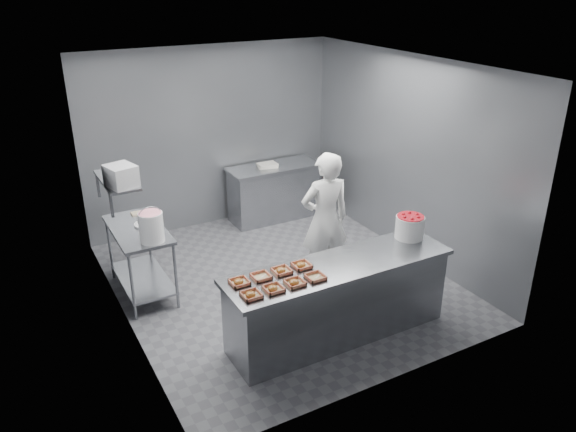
% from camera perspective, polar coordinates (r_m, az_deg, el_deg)
% --- Properties ---
extents(floor, '(4.50, 4.50, 0.00)m').
position_cam_1_polar(floor, '(7.48, -0.76, -6.62)').
color(floor, '#4C4C51').
rests_on(floor, ground).
extents(ceiling, '(4.50, 4.50, 0.00)m').
position_cam_1_polar(ceiling, '(6.53, -0.90, 15.10)').
color(ceiling, white).
rests_on(ceiling, wall_back).
extents(wall_back, '(4.00, 0.04, 2.80)m').
position_cam_1_polar(wall_back, '(8.83, -7.80, 7.87)').
color(wall_back, slate).
rests_on(wall_back, ground).
extents(wall_left, '(0.04, 4.50, 2.80)m').
position_cam_1_polar(wall_left, '(6.26, -17.18, 0.29)').
color(wall_left, slate).
rests_on(wall_left, ground).
extents(wall_right, '(0.04, 4.50, 2.80)m').
position_cam_1_polar(wall_right, '(7.97, 12.03, 5.82)').
color(wall_right, slate).
rests_on(wall_right, ground).
extents(service_counter, '(2.60, 0.70, 0.90)m').
position_cam_1_polar(service_counter, '(6.26, 5.14, -8.47)').
color(service_counter, slate).
rests_on(service_counter, ground).
extents(prep_table, '(0.60, 1.20, 0.90)m').
position_cam_1_polar(prep_table, '(7.19, -14.79, -3.42)').
color(prep_table, slate).
rests_on(prep_table, ground).
extents(back_counter, '(1.50, 0.60, 0.90)m').
position_cam_1_polar(back_counter, '(9.18, -1.44, 2.47)').
color(back_counter, slate).
rests_on(back_counter, ground).
extents(wall_shelf, '(0.35, 0.90, 0.03)m').
position_cam_1_polar(wall_shelf, '(6.79, -17.00, 3.50)').
color(wall_shelf, slate).
rests_on(wall_shelf, wall_left).
extents(tray_0, '(0.19, 0.18, 0.06)m').
position_cam_1_polar(tray_0, '(5.44, -3.77, -8.00)').
color(tray_0, tan).
rests_on(tray_0, service_counter).
extents(tray_1, '(0.19, 0.18, 0.06)m').
position_cam_1_polar(tray_1, '(5.53, -1.50, -7.38)').
color(tray_1, tan).
rests_on(tray_1, service_counter).
extents(tray_2, '(0.19, 0.18, 0.06)m').
position_cam_1_polar(tray_2, '(5.62, 0.68, -6.78)').
color(tray_2, tan).
rests_on(tray_2, service_counter).
extents(tray_3, '(0.19, 0.18, 0.04)m').
position_cam_1_polar(tray_3, '(5.73, 2.81, -6.20)').
color(tray_3, tan).
rests_on(tray_3, service_counter).
extents(tray_4, '(0.19, 0.18, 0.06)m').
position_cam_1_polar(tray_4, '(5.65, -4.98, -6.70)').
color(tray_4, tan).
rests_on(tray_4, service_counter).
extents(tray_5, '(0.19, 0.18, 0.04)m').
position_cam_1_polar(tray_5, '(5.74, -2.76, -6.15)').
color(tray_5, tan).
rests_on(tray_5, service_counter).
extents(tray_6, '(0.19, 0.18, 0.06)m').
position_cam_1_polar(tray_6, '(5.83, -0.67, -5.57)').
color(tray_6, tan).
rests_on(tray_6, service_counter).
extents(tray_7, '(0.19, 0.18, 0.06)m').
position_cam_1_polar(tray_7, '(5.94, 1.38, -5.02)').
color(tray_7, tan).
rests_on(tray_7, service_counter).
extents(worker, '(0.70, 0.51, 1.77)m').
position_cam_1_polar(worker, '(7.09, 3.79, -0.39)').
color(worker, white).
rests_on(worker, ground).
extents(strawberry_tub, '(0.33, 0.33, 0.28)m').
position_cam_1_polar(strawberry_tub, '(6.67, 12.26, -1.01)').
color(strawberry_tub, white).
rests_on(strawberry_tub, service_counter).
extents(glaze_bucket, '(0.30, 0.28, 0.43)m').
position_cam_1_polar(glaze_bucket, '(6.61, -13.73, -1.03)').
color(glaze_bucket, white).
rests_on(glaze_bucket, prep_table).
extents(bucket_lid, '(0.29, 0.29, 0.02)m').
position_cam_1_polar(bucket_lid, '(7.12, -14.26, -0.80)').
color(bucket_lid, white).
rests_on(bucket_lid, prep_table).
extents(rag, '(0.13, 0.11, 0.02)m').
position_cam_1_polar(rag, '(7.47, -15.14, 0.28)').
color(rag, '#CCB28C').
rests_on(rag, prep_table).
extents(appliance, '(0.36, 0.39, 0.24)m').
position_cam_1_polar(appliance, '(6.50, -16.60, 3.92)').
color(appliance, gray).
rests_on(appliance, wall_shelf).
extents(paper_stack, '(0.34, 0.27, 0.06)m').
position_cam_1_polar(paper_stack, '(8.97, -2.11, 5.18)').
color(paper_stack, silver).
rests_on(paper_stack, back_counter).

